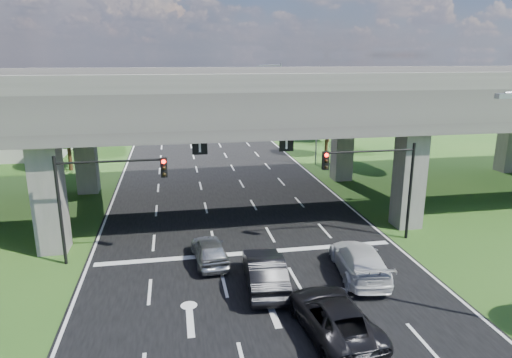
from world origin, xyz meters
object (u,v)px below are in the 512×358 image
object	(u,v)px
streetlight_far	(314,108)
car_dark	(265,271)
signal_right	(378,175)
signal_left	(101,188)
streetlight_beyond	(278,95)
car_silver	(210,250)
car_white	(359,261)
car_trailing	(334,317)

from	to	relation	value
streetlight_far	car_dark	xyz separation A→B (m)	(-9.99, -24.56, -4.98)
signal_right	signal_left	distance (m)	15.65
car_dark	signal_left	bearing A→B (deg)	-25.52
signal_right	car_dark	size ratio (longest dim) A/B	1.17
signal_right	streetlight_beyond	distance (m)	36.17
streetlight_beyond	signal_right	bearing A→B (deg)	-93.61
streetlight_beyond	signal_left	bearing A→B (deg)	-116.43
streetlight_beyond	car_dark	distance (m)	42.07
signal_left	streetlight_far	bearing A→B (deg)	48.22
signal_left	streetlight_beyond	size ratio (longest dim) A/B	0.60
car_dark	signal_right	bearing A→B (deg)	-145.63
car_silver	car_dark	bearing A→B (deg)	121.79
signal_right	car_white	bearing A→B (deg)	-123.10
streetlight_far	car_dark	bearing A→B (deg)	-112.14
streetlight_far	car_white	distance (m)	25.18
streetlight_beyond	car_white	distance (m)	40.79
streetlight_beyond	car_dark	xyz separation A→B (m)	(-9.99, -40.56, -4.98)
streetlight_beyond	car_trailing	xyz separation A→B (m)	(-8.01, -44.81, -5.06)
streetlight_beyond	car_dark	world-z (taller)	streetlight_beyond
car_dark	car_silver	bearing A→B (deg)	-49.83
signal_left	car_silver	distance (m)	6.64
signal_left	car_trailing	xyz separation A→B (m)	(9.91, -8.76, -3.40)
signal_right	car_silver	size ratio (longest dim) A/B	1.43
car_white	car_silver	bearing A→B (deg)	-13.65
signal_right	car_white	xyz separation A→B (m)	(-2.68, -4.12, -3.36)
car_white	car_trailing	size ratio (longest dim) A/B	1.01
streetlight_beyond	car_white	size ratio (longest dim) A/B	1.82
streetlight_far	car_dark	size ratio (longest dim) A/B	1.96
streetlight_beyond	car_trailing	distance (m)	45.80
signal_right	car_trailing	xyz separation A→B (m)	(-5.74, -8.76, -3.40)
car_white	car_trailing	distance (m)	5.55
streetlight_far	car_trailing	xyz separation A→B (m)	(-8.01, -28.81, -5.06)
car_dark	car_white	xyz separation A→B (m)	(5.04, 0.39, -0.04)
car_white	streetlight_far	bearing A→B (deg)	-94.03
signal_left	streetlight_beyond	world-z (taller)	streetlight_beyond
streetlight_far	streetlight_beyond	world-z (taller)	same
signal_right	streetlight_far	distance (m)	20.25
streetlight_far	car_white	world-z (taller)	streetlight_far
car_silver	car_white	distance (m)	7.96
car_white	car_trailing	bearing A→B (deg)	64.21
signal_right	streetlight_far	bearing A→B (deg)	83.53
car_silver	car_white	world-z (taller)	car_white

